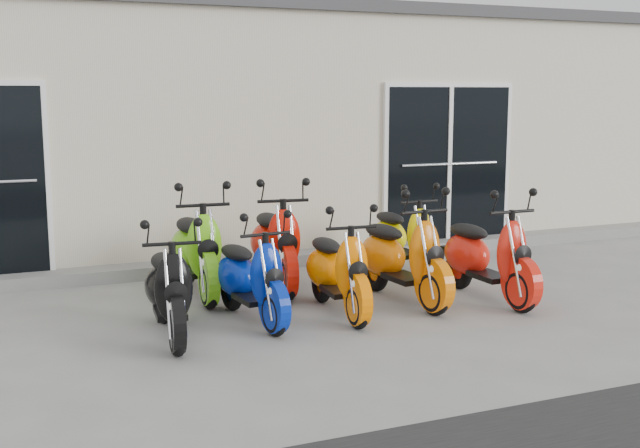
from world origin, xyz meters
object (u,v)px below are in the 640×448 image
Objects in this scene: scooter_front_red at (488,243)px; scooter_back_yellow at (404,227)px; scooter_front_blue at (250,265)px; scooter_front_orange_a at (338,258)px; scooter_back_red at (276,231)px; scooter_back_green at (196,237)px; scooter_front_black at (168,276)px; scooter_front_orange_b at (402,243)px.

scooter_back_yellow is at bearing 96.11° from scooter_front_red.
scooter_front_blue is 0.91× the size of scooter_front_red.
scooter_front_red is (1.69, -0.10, 0.04)m from scooter_front_orange_a.
scooter_front_orange_a is 1.30m from scooter_back_red.
scooter_back_green is (-0.21, 1.21, 0.08)m from scooter_front_blue.
scooter_front_orange_a is at bearing 10.11° from scooter_front_black.
scooter_front_orange_b reaches higher than scooter_front_blue.
scooter_front_black is at bearing 179.18° from scooter_front_red.
scooter_back_red is (-0.99, 1.12, 0.02)m from scooter_front_orange_b.
scooter_front_orange_b is at bearing -27.66° from scooter_back_green.
scooter_back_red is 1.13× the size of scooter_back_yellow.
scooter_front_black is 0.93× the size of scooter_front_red.
scooter_front_black is 2.53m from scooter_front_orange_b.
scooter_back_green is at bearing 134.04° from scooter_front_orange_a.
scooter_back_green reaches higher than scooter_front_orange_b.
scooter_back_red is at bearing 142.28° from scooter_front_red.
scooter_front_red reaches higher than scooter_front_orange_a.
scooter_front_red is (2.57, -0.17, 0.05)m from scooter_front_blue.
scooter_front_orange_a is at bearing -172.91° from scooter_front_orange_b.
scooter_front_red reaches higher than scooter_front_black.
scooter_front_orange_a is 0.89× the size of scooter_back_green.
scooter_front_orange_b is 1.10× the size of scooter_back_yellow.
scooter_front_red is at bearing -28.76° from scooter_back_red.
scooter_front_black is 0.89× the size of scooter_back_green.
scooter_front_orange_b reaches higher than scooter_front_black.
scooter_front_black is 1.54m from scooter_back_green.
scooter_front_orange_a is (0.88, -0.07, 0.01)m from scooter_front_blue.
scooter_front_orange_b is 0.92m from scooter_front_red.
scooter_front_red is at bearing 6.37° from scooter_front_black.
scooter_back_red is at bearing 54.35° from scooter_front_blue.
scooter_back_yellow is at bearing 11.08° from scooter_back_red.
scooter_front_orange_a is 2.04m from scooter_back_yellow.
scooter_front_blue is 2.71m from scooter_back_yellow.
scooter_back_green is at bearing 152.27° from scooter_front_red.
scooter_back_green is (-1.90, 1.12, 0.02)m from scooter_front_orange_b.
scooter_front_orange_b is 0.97× the size of scooter_back_red.
scooter_front_orange_a reaches higher than scooter_front_black.
scooter_front_black is 1.00× the size of scooter_back_yellow.
scooter_back_green is at bearing -179.53° from scooter_back_yellow.
scooter_front_orange_b is (0.81, 0.17, 0.05)m from scooter_front_orange_a.
scooter_back_red reaches higher than scooter_front_blue.
scooter_back_yellow is at bearing 56.05° from scooter_front_orange_b.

